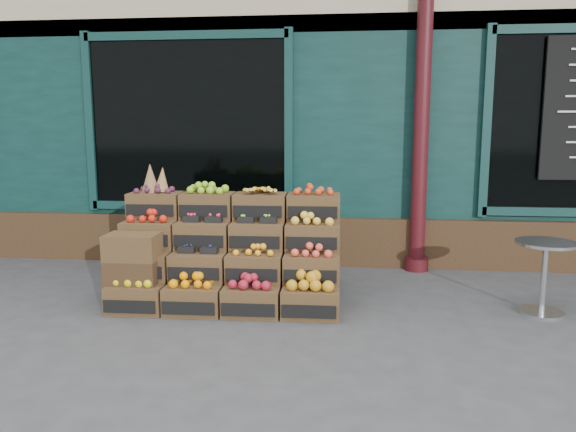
# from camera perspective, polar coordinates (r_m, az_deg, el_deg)

# --- Properties ---
(ground) EXTENTS (60.00, 60.00, 0.00)m
(ground) POSITION_cam_1_polar(r_m,az_deg,el_deg) (4.96, 1.44, -11.10)
(ground) COLOR #3C3C3E
(ground) RESTS_ON ground
(shop_facade) EXTENTS (12.00, 6.24, 4.80)m
(shop_facade) POSITION_cam_1_polar(r_m,az_deg,el_deg) (9.77, 4.13, 13.17)
(shop_facade) COLOR #0D2E2B
(shop_facade) RESTS_ON ground
(crate_display) EXTENTS (2.17, 1.10, 1.34)m
(crate_display) POSITION_cam_1_polar(r_m,az_deg,el_deg) (5.59, -5.88, -4.37)
(crate_display) COLOR #4C351E
(crate_display) RESTS_ON ground
(spare_crates) EXTENTS (0.49, 0.34, 0.72)m
(spare_crates) POSITION_cam_1_polar(r_m,az_deg,el_deg) (5.48, -15.40, -5.49)
(spare_crates) COLOR #4C351E
(spare_crates) RESTS_ON ground
(bistro_table) EXTENTS (0.54, 0.54, 0.68)m
(bistro_table) POSITION_cam_1_polar(r_m,az_deg,el_deg) (5.63, 24.60, -4.94)
(bistro_table) COLOR silver
(bistro_table) RESTS_ON ground
(shopkeeper) EXTENTS (0.88, 0.70, 2.12)m
(shopkeeper) POSITION_cam_1_polar(r_m,az_deg,el_deg) (7.88, -8.43, 4.31)
(shopkeeper) COLOR #1A5B2C
(shopkeeper) RESTS_ON ground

